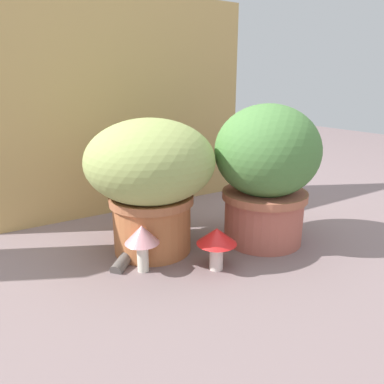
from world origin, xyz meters
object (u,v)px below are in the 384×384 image
grass_planter (151,176)px  cat (158,209)px  leafy_planter (266,170)px  mushroom_ornament_red (217,239)px  mushroom_ornament_pink (142,238)px

grass_planter → cat: grass_planter is taller
leafy_planter → mushroom_ornament_red: size_ratio=3.61×
cat → mushroom_ornament_red: size_ratio=2.90×
leafy_planter → grass_planter: bearing=159.0°
cat → mushroom_ornament_red: (0.06, -0.24, -0.03)m
grass_planter → mushroom_ornament_pink: 0.20m
leafy_planter → mushroom_ornament_red: bearing=-162.3°
grass_planter → mushroom_ornament_red: grass_planter is taller
leafy_planter → cat: bearing=152.3°
cat → mushroom_ornament_pink: size_ratio=2.63×
mushroom_ornament_red → mushroom_ornament_pink: bearing=150.5°
cat → mushroom_ornament_pink: bearing=-131.9°
leafy_planter → mushroom_ornament_pink: leafy_planter is taller
grass_planter → leafy_planter: (0.34, -0.13, 0.00)m
grass_planter → leafy_planter: 0.37m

